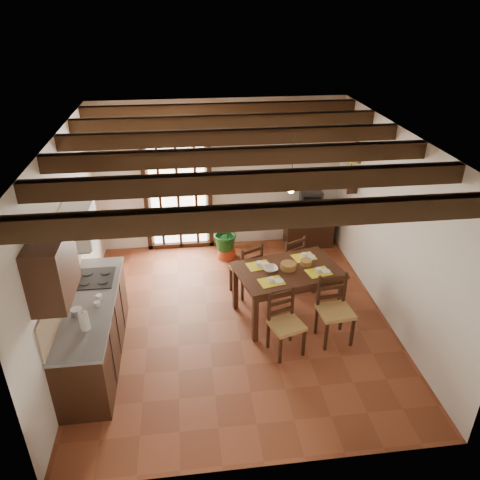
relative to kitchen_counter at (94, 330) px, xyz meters
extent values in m
plane|color=brown|center=(1.96, 0.60, -0.47)|extent=(5.00, 5.00, 0.00)
cube|color=silver|center=(1.96, 3.10, 0.93)|extent=(4.50, 0.02, 2.80)
cube|color=silver|center=(1.96, -1.90, 0.93)|extent=(4.50, 0.02, 2.80)
cube|color=silver|center=(-0.29, 0.60, 0.93)|extent=(0.02, 5.00, 2.80)
cube|color=silver|center=(4.21, 0.60, 0.93)|extent=(0.02, 5.00, 2.80)
cube|color=white|center=(1.96, 0.60, 2.33)|extent=(4.50, 5.00, 0.02)
cube|color=black|center=(1.96, -1.50, 2.22)|extent=(4.50, 0.14, 0.20)
cube|color=black|center=(1.96, -0.66, 2.22)|extent=(4.50, 0.14, 0.20)
cube|color=black|center=(1.96, 0.18, 2.22)|extent=(4.50, 0.14, 0.20)
cube|color=black|center=(1.96, 1.02, 2.22)|extent=(4.50, 0.14, 0.20)
cube|color=black|center=(1.96, 1.86, 2.22)|extent=(4.50, 0.14, 0.20)
cube|color=black|center=(1.96, 2.70, 2.22)|extent=(4.50, 0.14, 0.20)
cube|color=white|center=(1.16, 3.09, 0.63)|extent=(1.01, 0.02, 2.11)
cube|color=black|center=(1.16, 3.04, 1.77)|extent=(1.26, 0.10, 0.08)
cube|color=black|center=(0.57, 3.04, 0.63)|extent=(0.08, 0.10, 2.28)
cube|color=black|center=(1.75, 3.04, 0.63)|extent=(0.08, 0.10, 2.28)
cube|color=black|center=(1.16, 3.02, 0.63)|extent=(1.01, 0.03, 2.02)
cube|color=black|center=(0.01, 0.00, -0.03)|extent=(0.60, 2.20, 0.88)
cube|color=slate|center=(0.01, 0.00, 0.43)|extent=(0.64, 2.25, 0.04)
cube|color=tan|center=(-0.28, 0.00, 0.66)|extent=(0.02, 2.20, 0.50)
cube|color=black|center=(-0.12, -0.70, 1.38)|extent=(0.35, 0.80, 0.70)
cube|color=white|center=(-0.09, 0.55, 1.28)|extent=(0.38, 0.60, 0.50)
cube|color=silver|center=(-0.09, 0.55, 1.01)|extent=(0.32, 0.55, 0.04)
cube|color=black|center=(0.01, 0.55, 0.45)|extent=(0.50, 0.55, 0.02)
cylinder|color=white|center=(0.06, -0.55, 0.56)|extent=(0.11, 0.11, 0.24)
cylinder|color=silver|center=(-0.09, -0.25, 0.48)|extent=(0.14, 0.14, 0.10)
cube|color=#381D12|center=(2.72, 0.66, 0.31)|extent=(1.66, 1.26, 0.05)
cube|color=#381D12|center=(2.72, 0.66, 0.23)|extent=(1.49, 1.13, 0.11)
cube|color=#381D12|center=(3.29, 1.21, -0.10)|extent=(0.09, 0.09, 0.75)
cube|color=#381D12|center=(1.97, 0.91, -0.10)|extent=(0.09, 0.09, 0.75)
cube|color=#381D12|center=(3.48, 0.41, -0.10)|extent=(0.09, 0.09, 0.75)
cube|color=#381D12|center=(2.15, 0.10, -0.10)|extent=(0.09, 0.09, 0.75)
cube|color=#B28A4C|center=(2.53, -0.18, -0.03)|extent=(0.52, 0.51, 0.05)
cube|color=black|center=(2.48, -0.02, 0.20)|extent=(0.41, 0.16, 0.46)
cube|color=black|center=(2.53, -0.18, -0.25)|extent=(0.50, 0.48, 0.45)
cube|color=#B28A4C|center=(3.26, -0.01, 0.01)|extent=(0.49, 0.48, 0.05)
cube|color=black|center=(3.24, 0.17, 0.26)|extent=(0.45, 0.09, 0.49)
cube|color=black|center=(3.26, -0.01, -0.23)|extent=(0.47, 0.45, 0.48)
cube|color=#B28A4C|center=(2.19, 1.33, -0.02)|extent=(0.56, 0.55, 0.05)
cube|color=black|center=(2.27, 1.18, 0.21)|extent=(0.39, 0.22, 0.46)
cube|color=black|center=(2.19, 1.33, -0.25)|extent=(0.53, 0.52, 0.45)
cube|color=#B28A4C|center=(2.91, 1.49, -0.01)|extent=(0.57, 0.56, 0.05)
cube|color=black|center=(2.99, 1.34, 0.23)|extent=(0.40, 0.22, 0.47)
cube|color=black|center=(2.91, 1.49, -0.24)|extent=(0.54, 0.53, 0.46)
cube|color=yellow|center=(2.35, 0.42, 0.38)|extent=(0.34, 0.25, 0.01)
cube|color=yellow|center=(3.10, 0.42, 0.38)|extent=(0.34, 0.25, 0.01)
cube|color=yellow|center=(2.35, 0.89, 0.38)|extent=(0.34, 0.25, 0.01)
cube|color=yellow|center=(3.10, 0.89, 0.38)|extent=(0.34, 0.25, 0.01)
cylinder|color=olive|center=(2.72, 0.66, 0.43)|extent=(0.23, 0.23, 0.10)
imported|color=white|center=(2.45, 0.65, 0.36)|extent=(0.24, 0.24, 0.05)
cube|color=black|center=(3.62, 2.83, -0.09)|extent=(0.91, 0.41, 0.77)
cube|color=black|center=(3.62, 2.83, 0.48)|extent=(0.44, 0.41, 0.34)
cube|color=black|center=(3.62, 2.64, 0.48)|extent=(0.32, 0.06, 0.26)
cube|color=white|center=(3.46, 3.08, 1.28)|extent=(0.25, 0.03, 0.32)
cone|color=maroon|center=(2.00, 2.51, -0.36)|extent=(0.37, 0.37, 0.23)
imported|color=#144C19|center=(2.00, 2.51, 0.10)|extent=(1.72, 1.51, 1.79)
cube|color=black|center=(4.10, 2.20, 1.08)|extent=(0.20, 0.42, 0.03)
cube|color=black|center=(4.10, 2.03, 0.99)|extent=(0.18, 0.03, 0.18)
cube|color=black|center=(4.10, 2.37, 0.99)|extent=(0.18, 0.03, 0.18)
imported|color=#B2BFB2|center=(4.10, 2.20, 1.18)|extent=(0.15, 0.15, 0.15)
sphere|color=yellow|center=(4.10, 2.20, 1.39)|extent=(0.14, 0.14, 0.14)
cylinder|color=#144C19|center=(4.10, 2.20, 1.24)|extent=(0.01, 0.01, 0.28)
cube|color=brown|center=(4.18, 2.20, 1.58)|extent=(0.03, 0.32, 0.32)
cube|color=#C3B292|center=(4.17, 2.20, 1.58)|extent=(0.01, 0.26, 0.26)
cylinder|color=black|center=(2.72, 0.76, 1.98)|extent=(0.01, 0.01, 0.70)
cone|color=#F2E0C3|center=(2.72, 0.76, 1.61)|extent=(0.36, 0.36, 0.14)
sphere|color=#FFD88C|center=(2.72, 0.76, 1.53)|extent=(0.09, 0.09, 0.09)
camera|label=1|loc=(1.30, -5.06, 3.89)|focal=35.00mm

